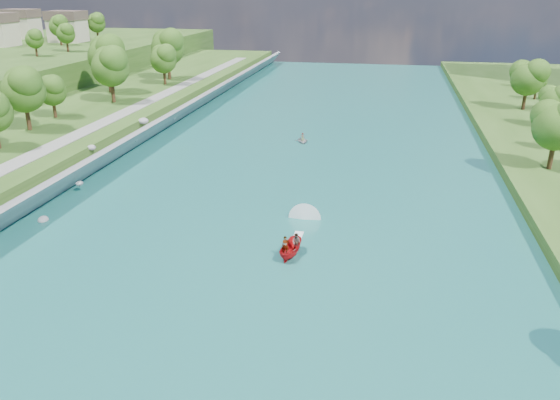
# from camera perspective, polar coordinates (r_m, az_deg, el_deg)

# --- Properties ---
(ground) EXTENTS (260.00, 260.00, 0.00)m
(ground) POSITION_cam_1_polar(r_m,az_deg,el_deg) (51.05, -3.61, -6.51)
(ground) COLOR #2D5119
(ground) RESTS_ON ground
(river_water) EXTENTS (55.00, 240.00, 0.10)m
(river_water) POSITION_cam_1_polar(r_m,az_deg,el_deg) (68.87, 0.59, 1.21)
(river_water) COLOR #185D53
(river_water) RESTS_ON ground
(ridge_west) EXTENTS (60.00, 120.00, 9.00)m
(ridge_west) POSITION_cam_1_polar(r_m,az_deg,el_deg) (168.72, -23.52, 13.18)
(ridge_west) COLOR #2D5119
(ridge_west) RESTS_ON ground
(riprap_bank) EXTENTS (4.59, 236.00, 4.37)m
(riprap_bank) POSITION_cam_1_polar(r_m,az_deg,el_deg) (76.63, -18.89, 3.53)
(riprap_bank) COLOR slate
(riprap_bank) RESTS_ON ground
(riverside_path) EXTENTS (3.00, 200.00, 0.10)m
(riverside_path) POSITION_cam_1_polar(r_m,az_deg,el_deg) (80.11, -22.99, 5.04)
(riverside_path) COLOR gray
(riverside_path) RESTS_ON berm_west
(ridge_houses) EXTENTS (29.50, 29.50, 8.40)m
(ridge_houses) POSITION_cam_1_polar(r_m,az_deg,el_deg) (175.54, -24.77, 16.18)
(ridge_houses) COLOR beige
(ridge_houses) RESTS_ON ridge_west
(trees_ridge) EXTENTS (15.03, 43.03, 9.16)m
(trees_ridge) POSITION_cam_1_polar(r_m,az_deg,el_deg) (158.97, -21.05, 16.32)
(trees_ridge) COLOR #2E5316
(trees_ridge) RESTS_ON ridge_west
(motorboat) EXTENTS (3.60, 18.91, 2.14)m
(motorboat) POSITION_cam_1_polar(r_m,az_deg,el_deg) (52.99, 1.41, -4.41)
(motorboat) COLOR #B70E12
(motorboat) RESTS_ON river_water
(raft) EXTENTS (3.03, 3.62, 1.55)m
(raft) POSITION_cam_1_polar(r_m,az_deg,el_deg) (89.45, 2.36, 6.28)
(raft) COLOR gray
(raft) RESTS_ON river_water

